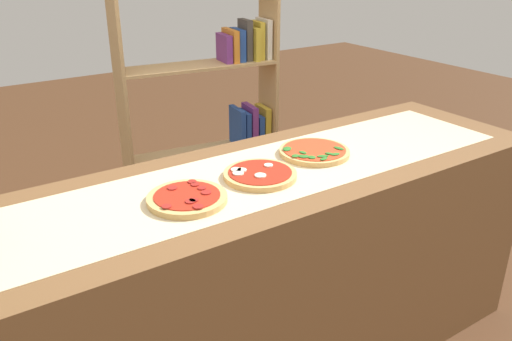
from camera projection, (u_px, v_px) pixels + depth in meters
The scene contains 6 objects.
counter at pixel (256, 280), 2.17m from camera, with size 2.53×0.71×0.95m, color brown.
parchment_paper at pixel (256, 175), 1.98m from camera, with size 2.24×0.49×0.00m, color beige.
pizza_pepperoni_0 at pixel (187, 198), 1.77m from camera, with size 0.27×0.27×0.03m.
pizza_mozzarella_1 at pixel (260, 175), 1.95m from camera, with size 0.27×0.27×0.03m.
pizza_spinach_2 at pixel (314, 152), 2.16m from camera, with size 0.29×0.29×0.03m.
bookshelf at pixel (220, 115), 3.23m from camera, with size 0.97×0.36×1.64m.
Camera 1 is at (-1.00, -1.50, 1.76)m, focal length 36.88 mm.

